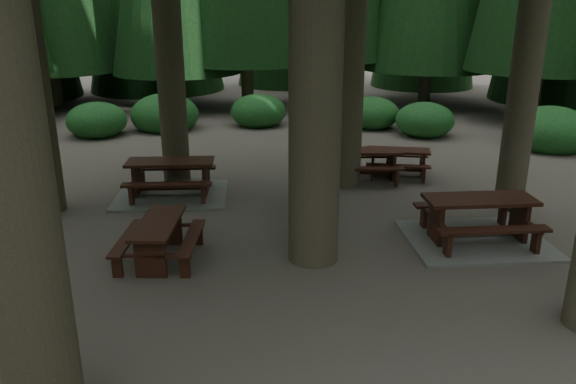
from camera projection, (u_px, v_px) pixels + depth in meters
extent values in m
plane|color=#595148|center=(268.00, 267.00, 9.25)|extent=(80.00, 80.00, 0.00)
cube|color=gray|center=(476.00, 240.00, 10.24)|extent=(2.66, 2.28, 0.05)
cube|color=black|center=(480.00, 199.00, 9.99)|extent=(2.01, 0.94, 0.06)
cube|color=black|center=(465.00, 204.00, 10.70)|extent=(1.96, 0.45, 0.05)
cube|color=black|center=(494.00, 230.00, 9.48)|extent=(1.96, 0.45, 0.05)
cube|color=black|center=(436.00, 223.00, 10.06)|extent=(0.14, 0.60, 0.78)
cube|color=black|center=(436.00, 219.00, 10.04)|extent=(0.23, 1.57, 0.06)
cube|color=black|center=(519.00, 220.00, 10.18)|extent=(0.14, 0.60, 0.78)
cube|color=black|center=(520.00, 217.00, 10.16)|extent=(0.23, 1.57, 0.06)
cube|color=black|center=(477.00, 231.00, 10.19)|extent=(1.62, 0.24, 0.09)
cube|color=black|center=(158.00, 223.00, 9.30)|extent=(0.92, 1.70, 0.05)
cube|color=black|center=(128.00, 238.00, 9.39)|extent=(0.53, 1.62, 0.04)
cube|color=black|center=(191.00, 238.00, 9.38)|extent=(0.53, 1.62, 0.04)
cube|color=black|center=(150.00, 259.00, 8.80)|extent=(0.50, 0.16, 0.64)
cube|color=black|center=(150.00, 256.00, 8.78)|extent=(1.28, 0.32, 0.05)
cube|color=black|center=(168.00, 228.00, 10.02)|extent=(0.50, 0.16, 0.64)
cube|color=black|center=(168.00, 225.00, 10.00)|extent=(1.28, 0.32, 0.05)
cube|color=black|center=(161.00, 251.00, 9.46)|extent=(0.33, 1.33, 0.07)
cube|color=gray|center=(172.00, 195.00, 12.65)|extent=(2.66, 2.29, 0.05)
cube|color=black|center=(170.00, 162.00, 12.40)|extent=(1.98, 0.96, 0.06)
cube|color=black|center=(175.00, 168.00, 13.10)|extent=(1.92, 0.49, 0.05)
cube|color=black|center=(167.00, 184.00, 11.90)|extent=(1.92, 0.49, 0.05)
cube|color=black|center=(137.00, 180.00, 12.49)|extent=(0.15, 0.59, 0.76)
cube|color=black|center=(136.00, 178.00, 12.47)|extent=(0.27, 1.53, 0.06)
cube|color=black|center=(205.00, 179.00, 12.57)|extent=(0.15, 0.59, 0.76)
cube|color=black|center=(205.00, 176.00, 12.55)|extent=(0.27, 1.53, 0.06)
cube|color=black|center=(172.00, 188.00, 12.59)|extent=(1.58, 0.27, 0.08)
cube|color=black|center=(398.00, 150.00, 13.97)|extent=(1.65, 1.08, 0.05)
cube|color=black|center=(397.00, 155.00, 14.54)|extent=(1.53, 0.71, 0.04)
cube|color=black|center=(398.00, 166.00, 13.57)|extent=(1.53, 0.71, 0.04)
cube|color=black|center=(373.00, 162.00, 14.17)|extent=(0.22, 0.47, 0.62)
cube|color=black|center=(373.00, 160.00, 14.16)|extent=(0.48, 1.20, 0.05)
cube|color=black|center=(423.00, 164.00, 13.99)|extent=(0.22, 0.47, 0.62)
cube|color=black|center=(423.00, 162.00, 13.97)|extent=(0.48, 1.20, 0.05)
cube|color=black|center=(397.00, 169.00, 14.13)|extent=(1.24, 0.49, 0.07)
cube|color=black|center=(365.00, 151.00, 13.65)|extent=(1.79, 0.94, 0.06)
cube|color=black|center=(362.00, 156.00, 14.28)|extent=(1.72, 0.52, 0.05)
cube|color=black|center=(368.00, 169.00, 13.20)|extent=(1.72, 0.52, 0.05)
cube|color=black|center=(337.00, 166.00, 13.76)|extent=(0.16, 0.53, 0.68)
cube|color=black|center=(337.00, 163.00, 13.75)|extent=(0.31, 1.37, 0.06)
cube|color=black|center=(392.00, 165.00, 13.77)|extent=(0.16, 0.53, 0.68)
cube|color=black|center=(392.00, 163.00, 13.76)|extent=(0.31, 1.37, 0.06)
cube|color=black|center=(364.00, 172.00, 13.82)|extent=(1.41, 0.32, 0.08)
ellipsoid|color=#1C5323|center=(550.00, 135.00, 16.73)|extent=(2.42, 2.42, 1.49)
ellipsoid|color=#1C5323|center=(424.00, 123.00, 18.31)|extent=(1.90, 1.90, 1.17)
ellipsoid|color=#1C5323|center=(372.00, 116.00, 19.47)|extent=(1.84, 1.84, 1.13)
ellipsoid|color=#1C5323|center=(258.00, 114.00, 19.83)|extent=(1.95, 1.95, 1.20)
ellipsoid|color=#1C5323|center=(165.00, 117.00, 19.24)|extent=(2.31, 2.31, 1.42)
ellipsoid|color=#1C5323|center=(97.00, 123.00, 18.28)|extent=(1.93, 1.93, 1.19)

